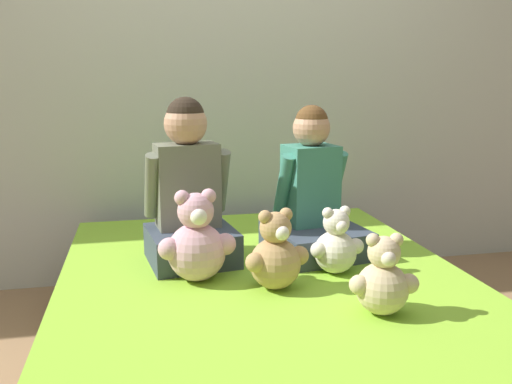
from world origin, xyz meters
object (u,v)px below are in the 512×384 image
bed (266,324)px  teddy_bear_between_children (276,256)px  teddy_bear_held_by_right_child (336,245)px  teddy_bear_at_foot_of_bed (383,280)px  child_on_right (313,199)px  child_on_left (189,195)px  teddy_bear_held_by_left_child (197,243)px

bed → teddy_bear_between_children: teddy_bear_between_children is taller
teddy_bear_held_by_right_child → teddy_bear_at_foot_of_bed: (0.02, -0.37, 0.00)m
teddy_bear_at_foot_of_bed → bed: bearing=134.6°
bed → teddy_bear_between_children: (0.01, -0.11, 0.31)m
child_on_right → teddy_bear_between_children: (-0.25, -0.37, -0.10)m
bed → child_on_right: size_ratio=3.06×
teddy_bear_between_children → teddy_bear_at_foot_of_bed: teddy_bear_between_children is taller
bed → child_on_left: child_on_left is taller
child_on_left → bed: bearing=-53.1°
teddy_bear_held_by_right_child → teddy_bear_at_foot_of_bed: bearing=-93.4°
child_on_right → teddy_bear_at_foot_of_bed: child_on_right is taller
bed → teddy_bear_held_by_left_child: (-0.25, 0.02, 0.33)m
bed → child_on_right: bearing=44.9°
teddy_bear_held_by_left_child → teddy_bear_at_foot_of_bed: bearing=-41.4°
child_on_left → teddy_bear_at_foot_of_bed: 0.84m
bed → child_on_left: 0.57m
child_on_right → teddy_bear_between_children: child_on_right is taller
child_on_left → teddy_bear_held_by_left_child: 0.26m
child_on_right → teddy_bear_held_by_right_child: (0.01, -0.27, -0.11)m
child_on_left → teddy_bear_held_by_left_child: (0.00, -0.23, -0.12)m
bed → teddy_bear_held_by_left_child: size_ratio=5.58×
child_on_right → teddy_bear_at_foot_of_bed: 0.64m
child_on_right → teddy_bear_held_by_right_child: size_ratio=2.40×
bed → teddy_bear_between_children: bearing=-86.2°
bed → teddy_bear_between_children: size_ratio=6.59×
teddy_bear_held_by_right_child → teddy_bear_between_children: bearing=-164.3°
teddy_bear_between_children → teddy_bear_held_by_right_child: bearing=8.5°
child_on_left → teddy_bear_between_children: size_ratio=2.28×
child_on_right → teddy_bear_held_by_right_child: bearing=-98.0°
teddy_bear_held_by_left_child → teddy_bear_between_children: size_ratio=1.18×
child_on_right → teddy_bear_held_by_left_child: bearing=-164.5°
child_on_right → bed: bearing=-144.2°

